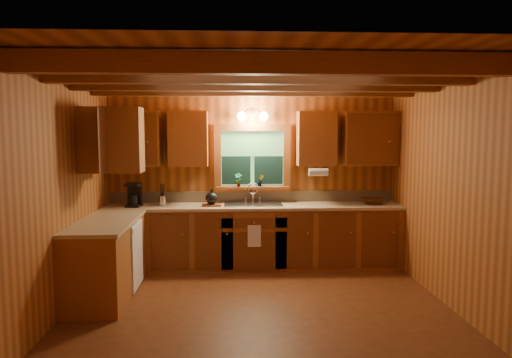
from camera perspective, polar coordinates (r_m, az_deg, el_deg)
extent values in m
plane|color=#5D3016|center=(5.48, 0.44, -15.05)|extent=(4.20, 4.20, 0.00)
plane|color=brown|center=(5.16, 0.46, 13.03)|extent=(4.20, 4.20, 0.00)
plane|color=brown|center=(7.05, -0.45, 0.48)|extent=(4.20, 0.00, 4.20)
plane|color=brown|center=(3.29, 2.37, -5.52)|extent=(4.20, 0.00, 4.20)
plane|color=brown|center=(5.46, -22.14, -1.46)|extent=(0.00, 3.80, 3.80)
plane|color=brown|center=(5.68, 22.10, -1.19)|extent=(0.00, 3.80, 3.80)
cube|color=brown|center=(3.96, 1.50, 13.67)|extent=(4.20, 0.14, 0.18)
cube|color=brown|center=(4.76, 0.74, 12.34)|extent=(4.20, 0.14, 0.18)
cube|color=brown|center=(5.55, 0.21, 11.38)|extent=(4.20, 0.14, 0.18)
cube|color=brown|center=(6.34, -0.18, 10.66)|extent=(4.20, 0.14, 0.18)
cube|color=brown|center=(6.88, -0.33, -6.99)|extent=(4.20, 0.62, 0.86)
cube|color=brown|center=(5.98, -17.46, -9.19)|extent=(0.62, 1.60, 0.86)
cube|color=tan|center=(6.79, -0.34, -3.29)|extent=(4.20, 0.66, 0.04)
cube|color=tan|center=(5.88, -17.49, -4.96)|extent=(0.64, 1.60, 0.04)
cube|color=tan|center=(7.07, -0.44, -2.12)|extent=(4.20, 0.02, 0.16)
cube|color=white|center=(6.10, -14.04, -8.81)|extent=(0.02, 0.60, 0.80)
cube|color=brown|center=(6.99, -14.51, 4.69)|extent=(0.78, 0.34, 0.78)
cube|color=brown|center=(6.87, -8.10, 4.80)|extent=(0.55, 0.34, 0.78)
cube|color=brown|center=(6.95, 7.23, 4.82)|extent=(0.55, 0.34, 0.78)
cube|color=brown|center=(7.13, 13.44, 4.73)|extent=(0.78, 0.34, 0.78)
cube|color=brown|center=(6.02, -18.67, 4.44)|extent=(0.34, 1.10, 0.78)
cube|color=brown|center=(6.98, -0.44, 6.18)|extent=(1.12, 0.08, 0.10)
cube|color=brown|center=(7.03, -0.43, -1.17)|extent=(1.12, 0.08, 0.10)
cube|color=brown|center=(6.99, -4.62, 2.47)|extent=(0.10, 0.08, 0.80)
cube|color=brown|center=(7.03, 3.72, 2.50)|extent=(0.10, 0.08, 0.80)
cube|color=#408337|center=(7.03, -0.45, 2.51)|extent=(0.92, 0.01, 0.80)
cube|color=black|center=(7.01, -2.39, 1.05)|extent=(0.42, 0.02, 0.42)
cube|color=black|center=(7.03, 1.51, 1.07)|extent=(0.42, 0.02, 0.42)
cylinder|color=black|center=(7.00, -0.44, 2.66)|extent=(0.92, 0.01, 0.01)
cube|color=brown|center=(6.99, -0.42, -1.05)|extent=(1.06, 0.14, 0.04)
cylinder|color=black|center=(6.99, -0.44, 8.07)|extent=(0.08, 0.03, 0.08)
cylinder|color=black|center=(6.92, -1.26, 8.09)|extent=(0.09, 0.17, 0.08)
cylinder|color=black|center=(6.93, 0.41, 8.09)|extent=(0.09, 0.17, 0.08)
sphere|color=#FFE0A5|center=(6.86, -1.74, 7.52)|extent=(0.13, 0.13, 0.13)
sphere|color=#FFE0A5|center=(6.87, 0.95, 7.52)|extent=(0.13, 0.13, 0.13)
cylinder|color=white|center=(6.78, 7.48, 0.82)|extent=(0.27, 0.11, 0.11)
cube|color=white|center=(6.54, -0.21, -6.85)|extent=(0.18, 0.01, 0.30)
cube|color=silver|center=(6.80, -0.34, -3.07)|extent=(0.82, 0.48, 0.02)
cube|color=#262628|center=(6.80, -1.94, -3.62)|extent=(0.34, 0.40, 0.14)
cube|color=#262628|center=(6.82, 1.26, -3.59)|extent=(0.34, 0.40, 0.14)
cylinder|color=silver|center=(6.96, -0.41, -1.99)|extent=(0.04, 0.04, 0.22)
torus|color=silver|center=(6.89, -0.38, -1.15)|extent=(0.16, 0.02, 0.16)
cube|color=black|center=(6.85, -14.40, -3.09)|extent=(0.19, 0.23, 0.03)
cube|color=black|center=(6.90, -14.31, -1.69)|extent=(0.19, 0.08, 0.31)
cube|color=black|center=(6.79, -14.49, -0.66)|extent=(0.19, 0.21, 0.04)
cylinder|color=black|center=(6.81, -14.47, -2.40)|extent=(0.11, 0.11, 0.13)
cylinder|color=silver|center=(6.88, -11.17, -2.54)|extent=(0.11, 0.11, 0.14)
cylinder|color=black|center=(6.86, -11.32, -1.40)|extent=(0.03, 0.03, 0.20)
cylinder|color=black|center=(6.87, -11.19, -1.39)|extent=(0.01, 0.01, 0.20)
cylinder|color=black|center=(6.87, -11.06, -1.38)|extent=(0.03, 0.03, 0.20)
cylinder|color=black|center=(6.88, -10.97, -1.37)|extent=(0.04, 0.05, 0.20)
cube|color=#633215|center=(6.73, -5.34, -3.13)|extent=(0.28, 0.21, 0.02)
sphere|color=black|center=(6.71, -5.35, -2.32)|extent=(0.17, 0.17, 0.17)
cylinder|color=black|center=(6.70, -5.36, -1.42)|extent=(0.03, 0.03, 0.04)
imported|color=#48230C|center=(7.09, 13.76, -2.57)|extent=(0.38, 0.38, 0.08)
imported|color=#633215|center=(6.94, -2.13, -0.10)|extent=(0.11, 0.08, 0.20)
imported|color=#633215|center=(6.98, 0.52, -0.18)|extent=(0.10, 0.09, 0.17)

